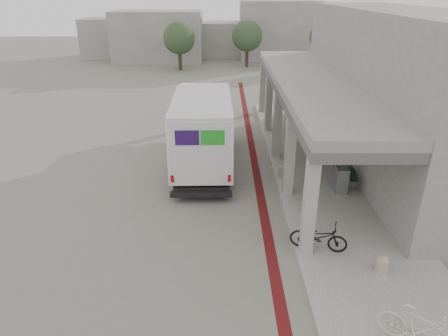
{
  "coord_description": "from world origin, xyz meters",
  "views": [
    {
      "loc": [
        -0.53,
        -14.09,
        7.81
      ],
      "look_at": [
        -0.51,
        -0.34,
        1.6
      ],
      "focal_mm": 32.0,
      "sensor_mm": 36.0,
      "label": 1
    }
  ],
  "objects_px": {
    "bench": "(350,174)",
    "fedex_truck": "(203,128)",
    "utility_cabinet": "(341,180)",
    "bicycle_cream": "(419,330)",
    "bicycle_black": "(319,236)"
  },
  "relations": [
    {
      "from": "bench",
      "to": "bicycle_cream",
      "type": "height_order",
      "value": "bicycle_cream"
    },
    {
      "from": "fedex_truck",
      "to": "bench",
      "type": "relative_size",
      "value": 4.06
    },
    {
      "from": "fedex_truck",
      "to": "bicycle_black",
      "type": "distance_m",
      "value": 8.29
    },
    {
      "from": "bench",
      "to": "utility_cabinet",
      "type": "distance_m",
      "value": 1.21
    },
    {
      "from": "bench",
      "to": "bicycle_black",
      "type": "xyz_separation_m",
      "value": [
        -2.48,
        -5.0,
        0.15
      ]
    },
    {
      "from": "utility_cabinet",
      "to": "bicycle_black",
      "type": "distance_m",
      "value": 4.41
    },
    {
      "from": "bench",
      "to": "bicycle_black",
      "type": "relative_size",
      "value": 1.11
    },
    {
      "from": "bench",
      "to": "utility_cabinet",
      "type": "relative_size",
      "value": 1.9
    },
    {
      "from": "bicycle_black",
      "to": "bicycle_cream",
      "type": "distance_m",
      "value": 4.15
    },
    {
      "from": "bicycle_black",
      "to": "bench",
      "type": "bearing_deg",
      "value": -10.95
    },
    {
      "from": "utility_cabinet",
      "to": "bicycle_cream",
      "type": "relative_size",
      "value": 0.56
    },
    {
      "from": "fedex_truck",
      "to": "utility_cabinet",
      "type": "distance_m",
      "value": 6.69
    },
    {
      "from": "bench",
      "to": "fedex_truck",
      "type": "bearing_deg",
      "value": 174.87
    },
    {
      "from": "utility_cabinet",
      "to": "bicycle_cream",
      "type": "distance_m",
      "value": 7.93
    },
    {
      "from": "bicycle_black",
      "to": "bicycle_cream",
      "type": "relative_size",
      "value": 0.97
    }
  ]
}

